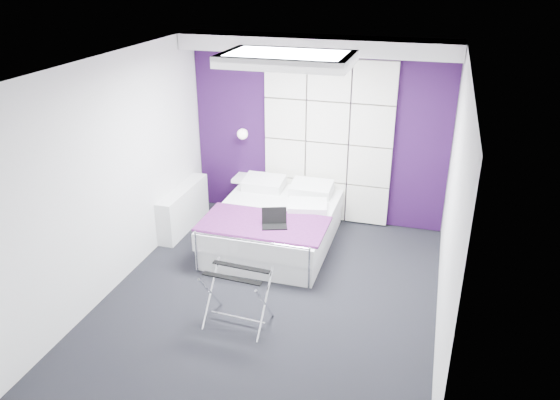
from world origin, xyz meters
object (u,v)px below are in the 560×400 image
Objects in this scene: wall_lamp at (243,133)px; luggage_rack at (237,298)px; laptop at (275,221)px; nightstand at (250,179)px; bed at (275,225)px; radiator at (184,208)px.

wall_lamp reaches higher than luggage_rack.
wall_lamp is at bearing 104.04° from laptop.
bed is at bearing -52.43° from nightstand.
radiator is 3.99× the size of laptop.
laptop is (0.16, -0.48, 0.30)m from bed.
luggage_rack is 2.08× the size of laptop.
nightstand is (0.73, 0.72, 0.25)m from radiator.
radiator is at bearing -135.47° from nightstand.
bed is 4.16× the size of nightstand.
wall_lamp is 1.46m from bed.
luggage_rack reaches higher than radiator.
radiator is 2.39m from luggage_rack.
laptop is at bearing -20.71° from radiator.
nightstand is at bearing 101.96° from laptop.
bed reaches higher than radiator.
bed is at bearing 88.93° from laptop.
radiator is 1.06m from nightstand.
laptop is at bearing 92.38° from luggage_rack.
radiator is 1.36m from bed.
radiator is (-0.64, -0.76, -0.92)m from wall_lamp.
laptop reaches higher than luggage_rack.
nightstand is at bearing -23.50° from wall_lamp.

